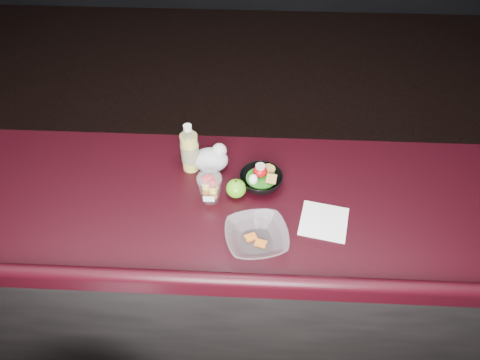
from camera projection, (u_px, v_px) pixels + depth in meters
The scene contains 9 objects.
room_shell at pixel (151, 31), 0.92m from camera, with size 8.00×8.00×8.00m.
counter at pixel (204, 276), 2.07m from camera, with size 4.06×0.71×1.02m.
lemonade_bottle at pixel (190, 151), 1.76m from camera, with size 0.07×0.07×0.21m.
fruit_cup at pixel (210, 186), 1.66m from camera, with size 0.09×0.09×0.13m.
green_apple at pixel (236, 188), 1.69m from camera, with size 0.07×0.07×0.08m.
plastic_bag at pixel (211, 159), 1.79m from camera, with size 0.14×0.11×0.10m.
snack_bowl at pixel (261, 179), 1.73m from camera, with size 0.19×0.19×0.09m.
takeout_bowl at pixel (257, 237), 1.55m from camera, with size 0.25×0.25×0.05m.
paper_napkin at pixel (324, 221), 1.62m from camera, with size 0.16×0.16×0.00m, color white.
Camera 1 is at (0.22, -0.85, 2.28)m, focal length 35.00 mm.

